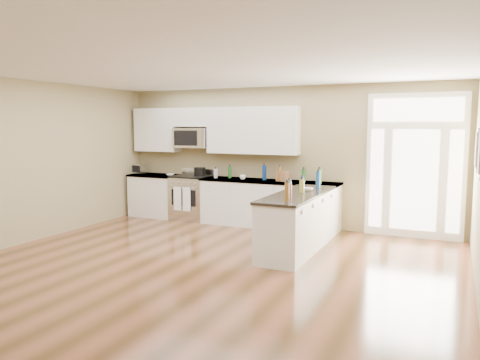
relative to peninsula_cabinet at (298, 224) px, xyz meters
The scene contains 19 objects.
ground 2.46m from the peninsula_cabinet, 112.44° to the right, with size 8.00×8.00×0.00m, color #462C13.
room_shell 2.74m from the peninsula_cabinet, 112.44° to the right, with size 8.00×8.00×8.00m.
back_cabinet_left 4.06m from the peninsula_cabinet, 159.09° to the left, with size 1.10×0.66×0.94m.
back_cabinet_right 1.81m from the peninsula_cabinet, 126.68° to the left, with size 2.85×0.66×0.94m.
peninsula_cabinet is the anchor object (origin of this frame).
upper_cabinet_left 4.39m from the peninsula_cabinet, 157.26° to the left, with size 1.04×0.33×0.95m, color silver.
upper_cabinet_right 2.65m from the peninsula_cabinet, 133.15° to the left, with size 1.94×0.33×0.95m, color silver.
upper_cabinet_short 3.73m from the peninsula_cabinet, 150.98° to the left, with size 0.82×0.33×0.40m, color silver.
microwave 3.53m from the peninsula_cabinet, 151.57° to the left, with size 0.78×0.41×0.42m.
entry_door 2.52m from the peninsula_cabinet, 46.51° to the left, with size 1.70×0.10×2.60m.
wall_art_near 2.84m from the peninsula_cabinet, ahead, with size 0.05×0.58×0.58m.
kitchen_range 3.21m from the peninsula_cabinet, 153.15° to the left, with size 0.79×0.70×1.08m.
stockpot 3.17m from the peninsula_cabinet, 150.20° to the left, with size 0.25×0.25×0.19m, color black.
toaster_oven 4.57m from the peninsula_cabinet, 160.65° to the left, with size 0.25×0.20×0.22m, color silver.
cardboard_box 1.74m from the peninsula_cabinet, 118.26° to the left, with size 0.23×0.17×0.19m, color brown.
bowl_left 3.62m from the peninsula_cabinet, 157.98° to the left, with size 0.17×0.17×0.04m, color white.
bowl_peninsula 0.63m from the peninsula_cabinet, 78.67° to the left, with size 0.16×0.16×0.05m, color white.
cup_counter 2.17m from the peninsula_cabinet, 139.76° to the left, with size 0.12×0.12×0.09m, color white.
counter_bottles 1.08m from the peninsula_cabinet, 124.25° to the left, with size 2.42×2.44×0.30m.
Camera 1 is at (3.19, -4.93, 2.02)m, focal length 35.00 mm.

